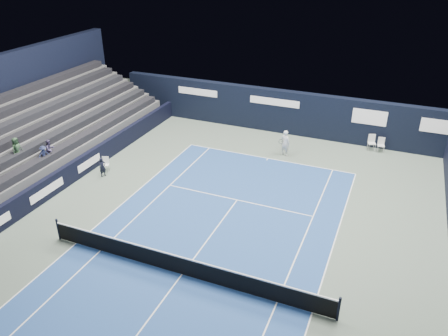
# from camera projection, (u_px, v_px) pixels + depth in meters

# --- Properties ---
(ground) EXTENTS (48.00, 48.00, 0.00)m
(ground) POSITION_uv_depth(u_px,v_px,m) (202.00, 247.00, 19.84)
(ground) COLOR #536356
(ground) RESTS_ON ground
(court_surface) EXTENTS (10.97, 23.77, 0.01)m
(court_surface) POSITION_uv_depth(u_px,v_px,m) (182.00, 274.00, 18.20)
(court_surface) COLOR navy
(court_surface) RESTS_ON ground
(folding_chair_back_a) EXTENTS (0.59, 0.61, 1.06)m
(folding_chair_back_a) POSITION_uv_depth(u_px,v_px,m) (372.00, 139.00, 28.86)
(folding_chair_back_a) COLOR silver
(folding_chair_back_a) RESTS_ON ground
(folding_chair_back_b) EXTENTS (0.50, 0.49, 0.97)m
(folding_chair_back_b) POSITION_uv_depth(u_px,v_px,m) (381.00, 144.00, 28.63)
(folding_chair_back_b) COLOR silver
(folding_chair_back_b) RESTS_ON ground
(line_judge_chair) EXTENTS (0.52, 0.51, 0.90)m
(line_judge_chair) POSITION_uv_depth(u_px,v_px,m) (106.00, 163.00, 26.24)
(line_judge_chair) COLOR white
(line_judge_chair) RESTS_ON ground
(line_judge) EXTENTS (0.42, 0.50, 1.18)m
(line_judge) POSITION_uv_depth(u_px,v_px,m) (103.00, 167.00, 25.57)
(line_judge) COLOR black
(line_judge) RESTS_ON ground
(court_markings) EXTENTS (11.03, 23.83, 0.00)m
(court_markings) POSITION_uv_depth(u_px,v_px,m) (182.00, 274.00, 18.20)
(court_markings) COLOR white
(court_markings) RESTS_ON court_surface
(tennis_net) EXTENTS (12.90, 0.10, 1.10)m
(tennis_net) POSITION_uv_depth(u_px,v_px,m) (181.00, 265.00, 17.97)
(tennis_net) COLOR black
(tennis_net) RESTS_ON ground
(back_sponsor_wall) EXTENTS (26.00, 0.63, 3.10)m
(back_sponsor_wall) POSITION_uv_depth(u_px,v_px,m) (289.00, 112.00, 30.99)
(back_sponsor_wall) COLOR black
(back_sponsor_wall) RESTS_ON ground
(side_barrier_left) EXTENTS (0.33, 22.00, 1.20)m
(side_barrier_left) POSITION_uv_depth(u_px,v_px,m) (87.00, 163.00, 26.06)
(side_barrier_left) COLOR black
(side_barrier_left) RESTS_ON ground
(spectator_stand) EXTENTS (6.00, 18.00, 6.40)m
(spectator_stand) POSITION_uv_depth(u_px,v_px,m) (45.00, 127.00, 27.54)
(spectator_stand) COLOR #464548
(spectator_stand) RESTS_ON ground
(tennis_player) EXTENTS (0.73, 0.92, 1.72)m
(tennis_player) POSITION_uv_depth(u_px,v_px,m) (285.00, 143.00, 28.00)
(tennis_player) COLOR silver
(tennis_player) RESTS_ON ground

